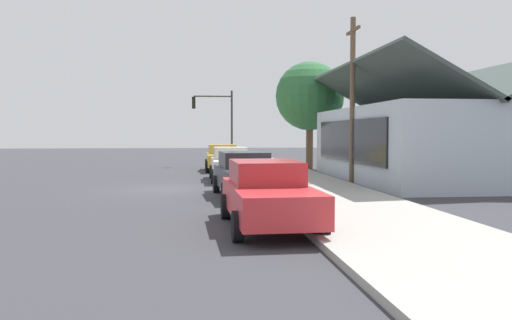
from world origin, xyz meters
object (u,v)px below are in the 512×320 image
Objects in this scene: car_cherry at (268,194)px; shade_tree at (310,96)px; car_mustard at (222,157)px; utility_pole_wooden at (352,97)px; car_charcoal at (245,174)px; traffic_light_main at (216,115)px; fire_hydrant_red at (272,177)px; car_ivory at (230,164)px.

shade_tree reaches higher than car_cherry.
utility_pole_wooden is (8.35, 5.48, 3.11)m from car_mustard.
traffic_light_main reaches higher than car_charcoal.
shade_tree is 1.30× the size of traffic_light_main.
utility_pole_wooden reaches higher than car_cherry.
traffic_light_main is at bearing 179.15° from car_cherry.
fire_hydrant_red is (15.11, 1.66, -2.99)m from traffic_light_main.
fire_hydrant_red is at bearing 6.27° from traffic_light_main.
traffic_light_main is at bearing -122.07° from shade_tree.
car_cherry is 6.91× the size of fire_hydrant_red.
car_charcoal and car_cherry have the same top height.
car_charcoal is 7.69m from utility_pole_wooden.
car_ivory is 11.37m from traffic_light_main.
car_mustard is at bearing 178.78° from car_cherry.
car_mustard is at bearing -146.70° from utility_pole_wooden.
car_mustard is 6.32× the size of fire_hydrant_red.
car_charcoal is 6.82× the size of fire_hydrant_red.
shade_tree reaches higher than car_ivory.
utility_pole_wooden reaches higher than shade_tree.
traffic_light_main is 0.69× the size of utility_pole_wooden.
car_mustard is 0.91× the size of car_cherry.
utility_pole_wooden reaches higher than traffic_light_main.
fire_hydrant_red is at bearing 147.08° from car_charcoal.
fire_hydrant_red is at bearing 169.32° from car_cherry.
car_cherry is at bearing -26.49° from utility_pole_wooden.
utility_pole_wooden reaches higher than car_mustard.
car_mustard is 10.46m from utility_pole_wooden.
car_mustard is 0.94× the size of car_ivory.
car_charcoal is 0.93× the size of traffic_light_main.
car_ivory is 4.32m from fire_hydrant_red.
car_mustard is at bearing -80.33° from shade_tree.
car_charcoal is at bearing 178.07° from car_cherry.
shade_tree is (-7.46, 5.52, 3.77)m from car_ivory.
car_mustard is at bearing -179.33° from car_ivory.
car_cherry is (6.22, -0.04, 0.00)m from car_charcoal.
car_charcoal is at bearing -49.36° from utility_pole_wooden.
car_mustard is 6.51m from car_ivory.
car_charcoal is at bearing 1.01° from car_mustard.
car_mustard and car_ivory have the same top height.
car_charcoal is 17.68m from traffic_light_main.
shade_tree is at bearing 160.52° from fire_hydrant_red.
traffic_light_main is 15.49m from fire_hydrant_red.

